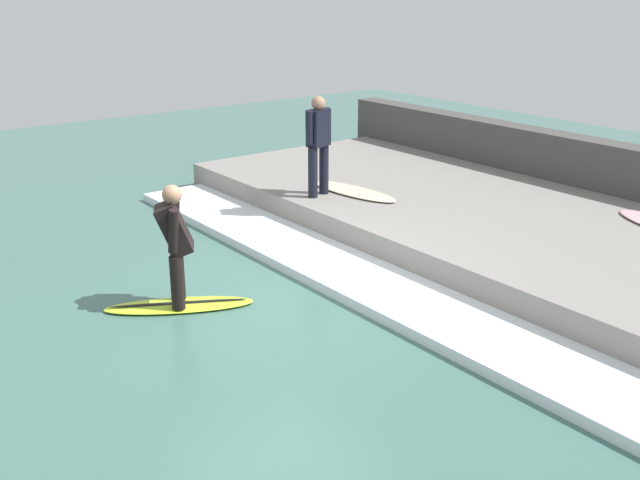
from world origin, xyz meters
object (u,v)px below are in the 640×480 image
object	(u,v)px
surfboard_riding	(179,305)
surfboard_waiting_near	(354,191)
surfer_waiting_near	(318,140)
surfer_riding	(175,239)

from	to	relation	value
surfboard_riding	surfboard_waiting_near	distance (m)	4.29
surfboard_waiting_near	surfer_waiting_near	bearing A→B (deg)	156.81
surfboard_riding	surfer_riding	size ratio (longest dim) A/B	1.22
surfboard_riding	surfboard_waiting_near	world-z (taller)	surfboard_waiting_near
surfer_riding	surfboard_waiting_near	distance (m)	4.28
surfer_riding	surfboard_waiting_near	xyz separation A→B (m)	(4.01, 1.45, -0.39)
surfboard_waiting_near	surfer_riding	bearing A→B (deg)	-160.11
surfboard_riding	surfboard_waiting_near	bearing A→B (deg)	19.89
surfer_riding	surfboard_waiting_near	size ratio (longest dim) A/B	0.81
surfer_riding	surfer_waiting_near	size ratio (longest dim) A/B	0.93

